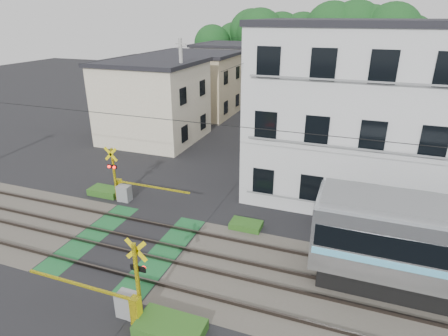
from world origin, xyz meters
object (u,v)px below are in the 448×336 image
at_px(crossing_signal_far, 123,188).
at_px(apartment_block, 350,110).
at_px(pedestrian, 260,104).
at_px(crossing_signal_near, 128,300).

bearing_deg(crossing_signal_far, apartment_block, 27.78).
distance_m(crossing_signal_far, pedestrian, 22.21).
height_order(crossing_signal_near, apartment_block, apartment_block).
xyz_separation_m(crossing_signal_near, crossing_signal_far, (-5.17, 7.31, 0.00)).
bearing_deg(pedestrian, apartment_block, 126.11).
bearing_deg(pedestrian, crossing_signal_far, 91.79).
xyz_separation_m(crossing_signal_near, apartment_block, (5.91, 13.15, 3.94)).
height_order(crossing_signal_far, pedestrian, crossing_signal_far).
bearing_deg(crossing_signal_near, apartment_block, 65.78).
height_order(apartment_block, pedestrian, apartment_block).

